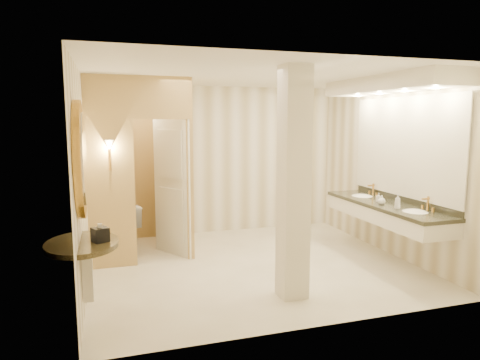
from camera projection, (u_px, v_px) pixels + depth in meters
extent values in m
plane|color=white|center=(252.00, 264.00, 6.23)|extent=(4.50, 4.50, 0.00)
plane|color=white|center=(253.00, 75.00, 5.86)|extent=(4.50, 4.50, 0.00)
cube|color=silver|center=(218.00, 160.00, 7.94)|extent=(4.50, 0.02, 2.70)
cube|color=silver|center=(319.00, 196.00, 4.15)|extent=(4.50, 0.02, 2.70)
cube|color=silver|center=(84.00, 179.00, 5.39)|extent=(0.02, 4.00, 2.70)
cube|color=silver|center=(388.00, 168.00, 6.70)|extent=(0.02, 4.00, 2.70)
cube|color=tan|center=(182.00, 166.00, 7.00)|extent=(0.10, 1.50, 2.70)
cube|color=tan|center=(110.00, 173.00, 5.96)|extent=(0.65, 0.10, 2.70)
cube|color=tan|center=(161.00, 98.00, 6.03)|extent=(0.80, 0.10, 0.60)
cube|color=silver|center=(172.00, 188.00, 6.58)|extent=(0.48, 0.70, 2.10)
cylinder|color=#BF8D3D|center=(110.00, 160.00, 5.86)|extent=(0.03, 0.03, 0.30)
cone|color=silver|center=(109.00, 145.00, 5.84)|extent=(0.14, 0.14, 0.14)
cube|color=silver|center=(386.00, 213.00, 6.32)|extent=(0.60, 2.31, 0.24)
cube|color=black|center=(386.00, 205.00, 6.30)|extent=(0.64, 2.35, 0.05)
cube|color=black|center=(402.00, 199.00, 6.38)|extent=(0.03, 2.31, 0.10)
ellipsoid|color=white|center=(415.00, 215.00, 5.71)|extent=(0.40, 0.44, 0.15)
cylinder|color=#BF8D3D|center=(428.00, 204.00, 5.75)|extent=(0.03, 0.03, 0.22)
ellipsoid|color=white|center=(362.00, 199.00, 6.90)|extent=(0.40, 0.44, 0.15)
cylinder|color=#BF8D3D|center=(373.00, 190.00, 6.94)|extent=(0.03, 0.03, 0.22)
cube|color=white|center=(405.00, 147.00, 6.27)|extent=(0.03, 2.31, 1.40)
cube|color=silver|center=(392.00, 84.00, 6.07)|extent=(0.75, 2.51, 0.22)
cylinder|color=black|center=(82.00, 244.00, 4.29)|extent=(0.89, 0.89, 0.05)
cube|color=silver|center=(88.00, 272.00, 4.34)|extent=(0.10, 0.10, 0.60)
cylinder|color=gold|center=(80.00, 160.00, 4.17)|extent=(0.07, 0.89, 0.89)
cylinder|color=white|center=(84.00, 160.00, 4.19)|extent=(0.02, 0.72, 0.72)
cube|color=silver|center=(294.00, 184.00, 4.94)|extent=(0.31, 0.31, 2.70)
cube|color=black|center=(100.00, 235.00, 4.28)|extent=(0.19, 0.19, 0.14)
imported|color=white|center=(123.00, 227.00, 6.90)|extent=(0.58, 0.83, 0.77)
imported|color=beige|center=(379.00, 197.00, 6.40)|extent=(0.06, 0.06, 0.13)
imported|color=silver|center=(382.00, 200.00, 6.19)|extent=(0.13, 0.13, 0.13)
imported|color=#C6B28C|center=(398.00, 201.00, 5.88)|extent=(0.10, 0.10, 0.21)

